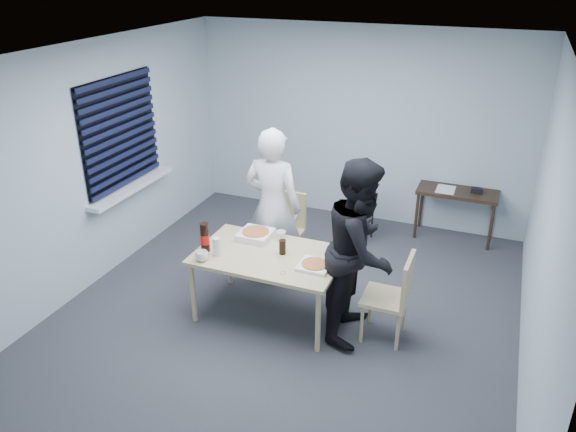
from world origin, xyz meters
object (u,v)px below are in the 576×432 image
at_px(soda_bottle, 205,238).
at_px(person_black, 360,250).
at_px(stool, 360,214).
at_px(side_table, 457,196).
at_px(mug_b, 281,235).
at_px(mug_a, 202,256).
at_px(dining_table, 269,260).
at_px(chair_far, 286,224).
at_px(backpack, 361,192).
at_px(person_white, 273,207).
at_px(chair_right, 395,293).

bearing_deg(soda_bottle, person_black, 8.81).
xyz_separation_m(stool, soda_bottle, (-1.03, -2.11, 0.47)).
bearing_deg(side_table, mug_b, -126.16).
distance_m(side_table, mug_a, 3.50).
distance_m(dining_table, chair_far, 1.07).
xyz_separation_m(side_table, backpack, (-1.11, -0.52, 0.09)).
bearing_deg(person_white, side_table, -134.86).
bearing_deg(person_white, chair_right, 157.75).
distance_m(chair_far, person_black, 1.53).
xyz_separation_m(person_black, stool, (-0.47, 1.87, -0.52)).
relative_size(person_white, backpack, 4.22).
bearing_deg(chair_right, backpack, 113.91).
height_order(chair_right, side_table, chair_right).
height_order(person_white, side_table, person_white).
relative_size(chair_right, person_black, 0.50).
bearing_deg(backpack, chair_right, -89.47).
height_order(person_black, mug_b, person_black).
distance_m(chair_right, mug_a, 1.86).
xyz_separation_m(chair_right, backpack, (-0.83, 1.87, 0.17)).
relative_size(chair_far, backpack, 2.12).
bearing_deg(soda_bottle, dining_table, 14.87).
xyz_separation_m(person_black, soda_bottle, (-1.51, -0.23, -0.05)).
relative_size(person_black, backpack, 4.22).
height_order(stool, mug_a, mug_a).
distance_m(chair_right, stool, 2.07).
height_order(dining_table, person_black, person_black).
relative_size(person_white, side_table, 1.78).
distance_m(dining_table, stool, 2.01).
relative_size(stool, mug_b, 4.74).
bearing_deg(mug_b, side_table, 53.84).
relative_size(stool, soda_bottle, 1.59).
distance_m(person_white, backpack, 1.44).
xyz_separation_m(chair_right, mug_a, (-1.80, -0.41, 0.23)).
bearing_deg(backpack, stool, 66.62).
xyz_separation_m(chair_far, person_black, (1.13, -0.96, 0.37)).
height_order(dining_table, stool, dining_table).
bearing_deg(person_black, mug_b, 73.44).
bearing_deg(stool, side_table, 24.60).
relative_size(backpack, soda_bottle, 1.41).
bearing_deg(dining_table, mug_a, -147.26).
bearing_deg(person_black, chair_right, -91.89).
height_order(person_white, backpack, person_white).
height_order(chair_right, person_black, person_black).
distance_m(person_black, mug_b, 0.96).
xyz_separation_m(person_white, mug_b, (0.23, -0.33, -0.14)).
bearing_deg(mug_b, person_white, 125.00).
bearing_deg(mug_a, soda_bottle, 109.30).
bearing_deg(soda_bottle, chair_right, 6.79).
height_order(person_black, stool, person_black).
xyz_separation_m(chair_right, soda_bottle, (-1.87, -0.22, 0.33)).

